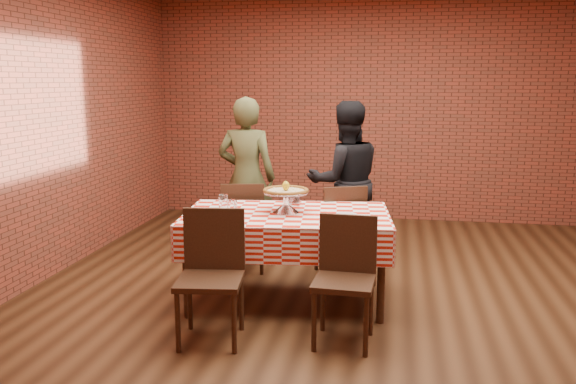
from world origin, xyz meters
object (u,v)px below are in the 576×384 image
(pizza_stand, at_px, (286,202))
(water_glass_left, at_px, (232,207))
(chair_far_left, at_px, (244,225))
(diner_olive, at_px, (247,178))
(pizza, at_px, (286,191))
(water_glass_right, at_px, (223,202))
(diner_black, at_px, (345,181))
(condiment_caddy, at_px, (294,197))
(chair_far_right, at_px, (339,229))
(chair_near_left, at_px, (210,279))
(chair_near_right, at_px, (344,283))
(table, at_px, (287,258))

(pizza_stand, relative_size, water_glass_left, 3.15)
(chair_far_left, relative_size, diner_olive, 0.53)
(pizza, height_order, water_glass_right, pizza)
(pizza, xyz_separation_m, diner_black, (0.39, 1.25, -0.12))
(condiment_caddy, height_order, chair_far_right, condiment_caddy)
(pizza_stand, height_order, water_glass_left, pizza_stand)
(diner_black, bearing_deg, diner_olive, -15.97)
(pizza_stand, relative_size, diner_black, 0.24)
(chair_far_right, bearing_deg, water_glass_right, 14.41)
(pizza, xyz_separation_m, chair_near_left, (-0.38, -0.91, -0.47))
(condiment_caddy, bearing_deg, chair_near_right, -62.35)
(water_glass_left, bearing_deg, diner_olive, 99.37)
(water_glass_right, distance_m, chair_near_left, 1.02)
(water_glass_left, xyz_separation_m, chair_near_left, (0.04, -0.74, -0.36))
(table, relative_size, chair_near_left, 1.79)
(pizza_stand, bearing_deg, water_glass_left, -158.24)
(chair_near_right, distance_m, diner_black, 2.07)
(pizza, xyz_separation_m, chair_far_left, (-0.55, 0.72, -0.49))
(table, xyz_separation_m, chair_far_right, (0.37, 0.76, 0.07))
(water_glass_left, xyz_separation_m, chair_near_right, (0.97, -0.61, -0.37))
(pizza_stand, relative_size, chair_near_right, 0.43)
(table, relative_size, condiment_caddy, 10.84)
(pizza_stand, xyz_separation_m, condiment_caddy, (0.02, 0.29, -0.01))
(condiment_caddy, xyz_separation_m, chair_far_left, (-0.57, 0.43, -0.39))
(diner_black, bearing_deg, condiment_caddy, 50.01)
(chair_near_right, bearing_deg, chair_far_right, 99.60)
(chair_near_right, relative_size, chair_far_left, 1.01)
(water_glass_left, height_order, water_glass_right, same)
(condiment_caddy, bearing_deg, diner_black, 70.53)
(table, height_order, diner_black, diner_black)
(pizza_stand, distance_m, water_glass_right, 0.55)
(chair_near_left, distance_m, chair_near_right, 0.94)
(chair_far_right, bearing_deg, pizza_stand, 40.06)
(table, relative_size, pizza, 4.40)
(water_glass_left, relative_size, chair_far_left, 0.14)
(table, bearing_deg, pizza_stand, 111.71)
(table, relative_size, diner_black, 1.02)
(water_glass_right, height_order, chair_far_left, chair_far_left)
(table, height_order, pizza_stand, pizza_stand)
(chair_far_left, distance_m, chair_far_right, 0.93)
(chair_far_right, distance_m, diner_olive, 1.18)
(diner_olive, bearing_deg, chair_near_left, 97.83)
(chair_far_left, height_order, chair_far_right, chair_far_right)
(pizza, relative_size, chair_near_right, 0.42)
(water_glass_right, relative_size, chair_far_left, 0.14)
(chair_near_left, bearing_deg, table, 58.66)
(water_glass_left, bearing_deg, table, 17.20)
(chair_near_right, bearing_deg, chair_near_left, -169.15)
(pizza, bearing_deg, water_glass_left, -158.24)
(chair_near_left, distance_m, chair_far_left, 1.64)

